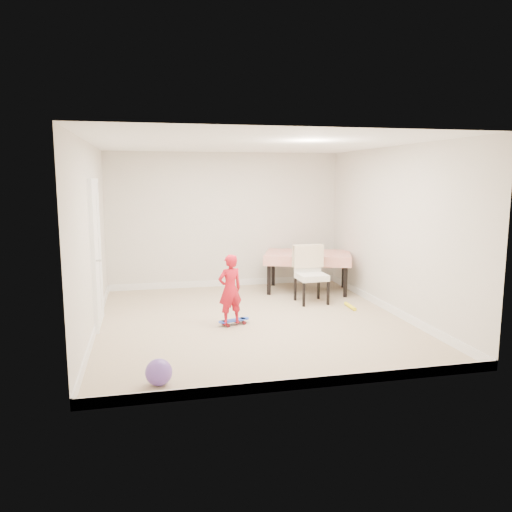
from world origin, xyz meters
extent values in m
plane|color=tan|center=(0.00, 0.00, 0.00)|extent=(5.00, 5.00, 0.00)
cube|color=white|center=(0.00, 0.00, 2.58)|extent=(4.50, 5.00, 0.04)
cube|color=beige|center=(0.00, 2.48, 1.30)|extent=(4.50, 0.04, 2.60)
cube|color=beige|center=(0.00, -2.48, 1.30)|extent=(4.50, 0.04, 2.60)
cube|color=beige|center=(-2.23, 0.00, 1.30)|extent=(0.04, 5.00, 2.60)
cube|color=beige|center=(2.23, 0.00, 1.30)|extent=(0.04, 5.00, 2.60)
cube|color=white|center=(-2.22, 0.30, 1.02)|extent=(0.11, 0.94, 2.11)
cube|color=white|center=(0.00, 2.49, 0.06)|extent=(4.50, 0.02, 0.12)
cube|color=white|center=(0.00, -2.49, 0.06)|extent=(4.50, 0.02, 0.12)
cube|color=white|center=(-2.24, 0.00, 0.06)|extent=(0.02, 5.00, 0.12)
cube|color=white|center=(2.24, 0.00, 0.06)|extent=(0.02, 5.00, 0.12)
imported|color=red|center=(-0.37, -0.19, 0.51)|extent=(0.43, 0.35, 1.01)
sphere|color=#6A47AC|center=(-1.44, -2.08, 0.14)|extent=(0.28, 0.28, 0.28)
cylinder|color=yellow|center=(1.73, 0.37, 0.03)|extent=(0.07, 0.40, 0.06)
camera|label=1|loc=(-1.52, -7.07, 2.13)|focal=35.00mm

